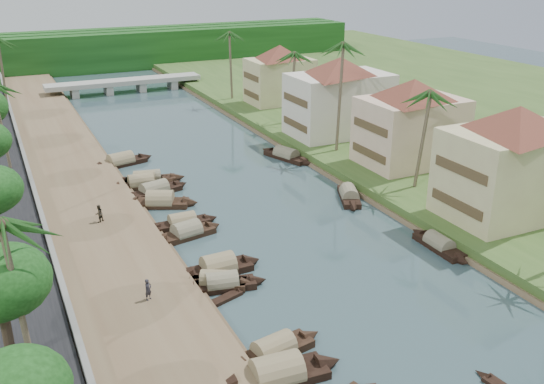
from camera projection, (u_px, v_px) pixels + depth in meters
name	position (u px, v px, depth m)	size (l,w,h in m)	color
ground	(316.00, 256.00, 51.03)	(220.00, 220.00, 0.00)	#344A4E
left_bank	(82.00, 201.00, 61.34)	(10.00, 180.00, 0.80)	brown
right_bank	(371.00, 154.00, 75.20)	(16.00, 180.00, 1.20)	#345020
retaining_wall	(37.00, 199.00, 59.32)	(0.40, 180.00, 1.10)	slate
treeline	(95.00, 50.00, 133.71)	(120.00, 14.00, 8.00)	#10350E
bridge	(124.00, 83.00, 110.98)	(28.00, 4.00, 2.40)	#98988E
building_near	(513.00, 161.00, 54.57)	(14.85, 14.85, 10.20)	#CFC78B
building_mid	(411.00, 121.00, 68.53)	(14.11, 14.11, 9.70)	beige
building_far	(339.00, 95.00, 79.82)	(15.59, 15.59, 10.20)	beige
building_distant	(280.00, 74.00, 97.22)	(12.62, 12.62, 9.20)	#CFC78B
sampan_1	(277.00, 375.00, 35.95)	(8.79, 2.60, 2.54)	black
sampan_2	(274.00, 351.00, 38.18)	(7.71, 2.87, 2.02)	black
sampan_3	(222.00, 284.00, 45.88)	(7.29, 2.82, 1.96)	black
sampan_4	(215.00, 282.00, 46.14)	(6.46, 4.41, 1.92)	black
sampan_5	(218.00, 268.00, 48.20)	(7.61, 2.29, 2.39)	black
sampan_6	(187.00, 233.00, 54.30)	(7.40, 3.06, 2.17)	black
sampan_7	(182.00, 223.00, 56.36)	(7.16, 1.72, 1.94)	black
sampan_8	(160.00, 202.00, 61.08)	(7.91, 4.99, 2.41)	black
sampan_9	(154.00, 191.00, 64.00)	(8.38, 3.68, 2.10)	black
sampan_10	(141.00, 184.00, 66.00)	(8.00, 2.15, 2.19)	black
sampan_11	(145.00, 180.00, 67.10)	(7.12, 3.46, 2.03)	black
sampan_12	(147.00, 179.00, 67.30)	(8.73, 3.06, 2.06)	black
sampan_13	(121.00, 162.00, 72.87)	(8.76, 3.86, 2.33)	black
sampan_14	(439.00, 245.00, 52.06)	(1.63, 7.55, 1.88)	black
sampan_15	(349.00, 196.00, 62.70)	(4.48, 7.65, 2.07)	black
sampan_16	(286.00, 156.00, 75.15)	(4.42, 8.84, 2.15)	black
canoe_1	(222.00, 300.00, 44.30)	(4.84, 2.28, 0.78)	black
canoe_2	(154.00, 183.00, 67.12)	(6.00, 2.32, 0.87)	black
palm_1	(425.00, 96.00, 59.61)	(3.20, 3.20, 11.32)	brown
palm_2	(341.00, 47.00, 70.17)	(3.20, 3.20, 14.40)	brown
palm_3	(292.00, 55.00, 83.88)	(3.20, 3.20, 11.29)	brown
palm_4	(8.00, 226.00, 30.52)	(3.20, 3.20, 11.30)	brown
palm_7	(230.00, 35.00, 97.80)	(3.20, 3.20, 12.26)	brown
tree_6	(363.00, 88.00, 83.31)	(4.32, 4.32, 7.33)	#493729
person_near	(148.00, 290.00, 42.81)	(0.59, 0.39, 1.62)	#2A2831
person_far	(99.00, 213.00, 55.35)	(0.80, 0.62, 1.65)	#302B21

